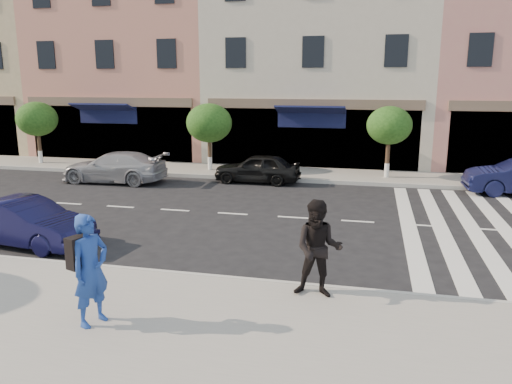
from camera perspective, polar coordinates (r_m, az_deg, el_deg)
name	(u,v)px	position (r m, az deg, el deg)	size (l,w,h in m)	color
ground	(268,261)	(12.11, 1.35, -7.93)	(120.00, 120.00, 0.00)	black
sidewalk_near	(223,334)	(8.77, -3.83, -15.92)	(60.00, 4.50, 0.15)	gray
sidewalk_far	(317,175)	(22.61, 7.03, 1.95)	(60.00, 3.00, 0.15)	gray
building_west_mid	(143,31)	(31.20, -12.81, 17.47)	(10.00, 9.00, 14.00)	tan
building_centre	(323,56)	(28.26, 7.65, 15.13)	(11.00, 9.00, 11.00)	beige
street_tree_wa	(37,119)	(27.35, -23.75, 7.62)	(2.00, 2.00, 3.05)	#473323
street_tree_wb	(209,123)	(23.16, -5.38, 7.83)	(2.10, 2.10, 3.06)	#473323
street_tree_c	(389,126)	(21.99, 14.99, 7.32)	(1.90, 1.90, 3.04)	#473323
photographer	(91,270)	(9.00, -18.39, -8.44)	(0.71, 0.47, 1.95)	#1F3F92
walker	(318,249)	(9.67, 7.15, -6.47)	(0.93, 0.73, 1.92)	black
car_near_mid	(25,222)	(14.42, -24.89, -3.16)	(1.31, 3.74, 1.23)	black
car_far_left	(114,167)	(21.95, -15.90, 2.75)	(1.81, 4.45, 1.29)	#99989D
car_far_mid	(257,168)	(21.04, 0.16, 2.74)	(1.45, 3.61, 1.23)	black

